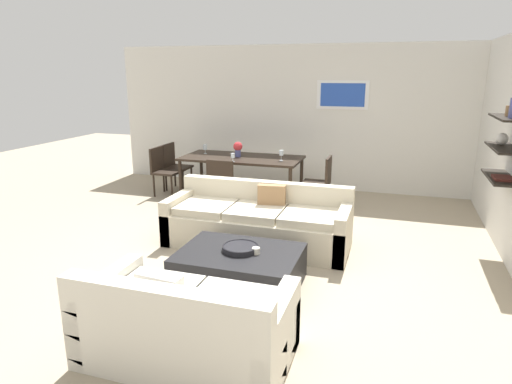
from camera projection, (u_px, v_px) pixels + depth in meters
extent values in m
plane|color=tan|center=(248.00, 253.00, 5.59)|extent=(18.00, 18.00, 0.00)
cube|color=silver|center=(323.00, 119.00, 8.40)|extent=(8.40, 0.06, 2.70)
cube|color=white|center=(343.00, 95.00, 8.14)|extent=(0.94, 0.02, 0.52)
cube|color=#264CB2|center=(342.00, 95.00, 8.12)|extent=(0.80, 0.01, 0.42)
cube|color=black|center=(509.00, 118.00, 5.06)|extent=(0.28, 0.90, 0.02)
cube|color=black|center=(504.00, 148.00, 5.15)|extent=(0.28, 0.90, 0.02)
cube|color=black|center=(500.00, 178.00, 5.24)|extent=(0.28, 0.90, 0.02)
sphere|color=silver|center=(502.00, 139.00, 5.29)|extent=(0.14, 0.14, 0.14)
cylinder|color=olive|center=(509.00, 111.00, 5.09)|extent=(0.07, 0.07, 0.12)
cube|color=#4C1E19|center=(503.00, 178.00, 5.10)|extent=(0.20, 0.28, 0.03)
cube|color=beige|center=(257.00, 230.00, 5.81)|extent=(2.36, 0.90, 0.42)
cube|color=beige|center=(266.00, 194.00, 6.05)|extent=(2.36, 0.16, 0.36)
cube|color=beige|center=(180.00, 215.00, 6.11)|extent=(0.14, 0.90, 0.60)
cube|color=beige|center=(344.00, 232.00, 5.46)|extent=(0.14, 0.90, 0.60)
cube|color=beige|center=(207.00, 207.00, 5.91)|extent=(0.67, 0.70, 0.10)
cube|color=beige|center=(256.00, 212.00, 5.70)|extent=(0.67, 0.70, 0.10)
cube|color=beige|center=(310.00, 217.00, 5.50)|extent=(0.67, 0.70, 0.10)
cube|color=#99724C|center=(272.00, 198.00, 5.84)|extent=(0.37, 0.17, 0.36)
cube|color=silver|center=(188.00, 332.00, 3.52)|extent=(1.60, 0.90, 0.42)
cube|color=silver|center=(163.00, 312.00, 3.08)|extent=(1.60, 0.16, 0.36)
cube|color=silver|center=(278.00, 339.00, 3.29)|extent=(0.14, 0.90, 0.60)
cube|color=silver|center=(108.00, 308.00, 3.72)|extent=(0.14, 0.90, 0.60)
cube|color=silver|center=(229.00, 307.00, 3.40)|extent=(0.64, 0.70, 0.10)
cube|color=silver|center=(152.00, 294.00, 3.59)|extent=(0.64, 0.70, 0.10)
cube|color=white|center=(160.00, 297.00, 3.28)|extent=(0.37, 0.15, 0.36)
cube|color=black|center=(240.00, 268.00, 4.72)|extent=(1.27, 0.93, 0.38)
cylinder|color=black|center=(240.00, 248.00, 4.70)|extent=(0.39, 0.39, 0.05)
torus|color=black|center=(240.00, 246.00, 4.69)|extent=(0.39, 0.39, 0.02)
cylinder|color=silver|center=(256.00, 251.00, 4.61)|extent=(0.08, 0.08, 0.07)
cube|color=black|center=(242.00, 158.00, 7.86)|extent=(2.10, 1.00, 0.04)
cylinder|color=black|center=(181.00, 180.00, 7.84)|extent=(0.06, 0.06, 0.71)
cylinder|color=black|center=(290.00, 189.00, 7.26)|extent=(0.06, 0.06, 0.71)
cylinder|color=black|center=(201.00, 170.00, 8.65)|extent=(0.06, 0.06, 0.71)
cylinder|color=black|center=(301.00, 177.00, 8.07)|extent=(0.06, 0.06, 0.71)
cube|color=black|center=(178.00, 167.00, 8.54)|extent=(0.44, 0.44, 0.04)
cube|color=black|center=(169.00, 155.00, 8.54)|extent=(0.04, 0.44, 0.43)
cylinder|color=black|center=(183.00, 182.00, 8.38)|extent=(0.04, 0.04, 0.41)
cylinder|color=black|center=(192.00, 177.00, 8.71)|extent=(0.04, 0.04, 0.41)
cylinder|color=black|center=(166.00, 180.00, 8.49)|extent=(0.04, 0.04, 0.41)
cylinder|color=black|center=(175.00, 176.00, 8.82)|extent=(0.04, 0.04, 0.41)
cube|color=black|center=(225.00, 186.00, 7.18)|extent=(0.44, 0.44, 0.04)
cube|color=black|center=(220.00, 174.00, 6.93)|extent=(0.44, 0.04, 0.43)
cylinder|color=black|center=(239.00, 197.00, 7.35)|extent=(0.04, 0.04, 0.41)
cylinder|color=black|center=(219.00, 195.00, 7.46)|extent=(0.04, 0.04, 0.41)
cylinder|color=black|center=(232.00, 203.00, 7.02)|extent=(0.04, 0.04, 0.41)
cylinder|color=black|center=(210.00, 201.00, 7.13)|extent=(0.04, 0.04, 0.41)
cube|color=black|center=(316.00, 183.00, 7.32)|extent=(0.44, 0.44, 0.04)
cube|color=black|center=(328.00, 170.00, 7.20)|extent=(0.04, 0.44, 0.43)
cylinder|color=black|center=(307.00, 193.00, 7.60)|extent=(0.04, 0.04, 0.41)
cylinder|color=black|center=(302.00, 198.00, 7.27)|extent=(0.04, 0.04, 0.41)
cylinder|color=black|center=(328.00, 195.00, 7.50)|extent=(0.04, 0.04, 0.41)
cylinder|color=black|center=(324.00, 200.00, 7.16)|extent=(0.04, 0.04, 0.41)
cube|color=black|center=(167.00, 172.00, 8.13)|extent=(0.44, 0.44, 0.04)
cube|color=black|center=(157.00, 159.00, 8.13)|extent=(0.04, 0.44, 0.43)
cylinder|color=black|center=(172.00, 187.00, 7.97)|extent=(0.04, 0.04, 0.41)
cylinder|color=black|center=(181.00, 183.00, 8.30)|extent=(0.04, 0.04, 0.41)
cylinder|color=black|center=(154.00, 186.00, 8.08)|extent=(0.04, 0.04, 0.41)
cylinder|color=black|center=(164.00, 181.00, 8.41)|extent=(0.04, 0.04, 0.41)
cylinder|color=silver|center=(205.00, 153.00, 8.18)|extent=(0.06, 0.06, 0.01)
cylinder|color=silver|center=(205.00, 151.00, 8.17)|extent=(0.01, 0.01, 0.07)
cylinder|color=silver|center=(205.00, 147.00, 8.15)|extent=(0.07, 0.07, 0.10)
cylinder|color=silver|center=(233.00, 162.00, 7.44)|extent=(0.06, 0.06, 0.01)
cylinder|color=silver|center=(233.00, 160.00, 7.44)|extent=(0.01, 0.01, 0.06)
cylinder|color=silver|center=(233.00, 156.00, 7.42)|extent=(0.07, 0.07, 0.08)
cylinder|color=silver|center=(281.00, 161.00, 7.51)|extent=(0.06, 0.06, 0.01)
cylinder|color=silver|center=(281.00, 158.00, 7.50)|extent=(0.01, 0.01, 0.09)
cylinder|color=silver|center=(281.00, 153.00, 7.48)|extent=(0.07, 0.07, 0.09)
cylinder|color=#4C518C|center=(238.00, 153.00, 7.87)|extent=(0.10, 0.10, 0.12)
sphere|color=red|center=(238.00, 146.00, 7.84)|extent=(0.16, 0.16, 0.16)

